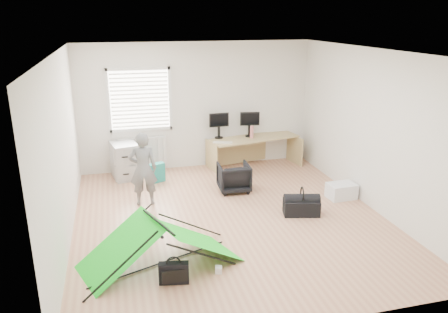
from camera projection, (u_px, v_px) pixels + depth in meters
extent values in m
plane|color=tan|center=(230.00, 218.00, 7.24)|extent=(5.50, 5.50, 0.00)
cube|color=silver|center=(197.00, 106.00, 9.36)|extent=(5.00, 0.02, 2.70)
cube|color=silver|center=(140.00, 100.00, 8.98)|extent=(1.20, 0.06, 1.20)
cube|color=silver|center=(143.00, 151.00, 9.28)|extent=(1.00, 0.12, 0.60)
cube|color=tan|center=(254.00, 152.00, 9.62)|extent=(2.04, 1.00, 0.67)
cube|color=#AAADAF|center=(125.00, 160.00, 8.95)|extent=(0.59, 0.71, 0.74)
cube|color=black|center=(219.00, 129.00, 9.41)|extent=(0.43, 0.11, 0.41)
cube|color=black|center=(249.00, 128.00, 9.54)|extent=(0.43, 0.16, 0.40)
cube|color=beige|center=(223.00, 142.00, 9.11)|extent=(0.42, 0.27, 0.02)
cylinder|color=#CD7273|center=(252.00, 132.00, 9.44)|extent=(0.09, 0.09, 0.27)
imported|color=black|center=(234.00, 177.00, 8.29)|extent=(0.61, 0.62, 0.54)
imported|color=slate|center=(143.00, 169.00, 7.59)|extent=(0.50, 0.35, 1.32)
cube|color=white|center=(341.00, 191.00, 8.00)|extent=(0.52, 0.38, 0.28)
cube|color=#1D8477|center=(156.00, 173.00, 8.76)|extent=(0.36, 0.25, 0.39)
cube|color=black|center=(174.00, 273.00, 5.45)|extent=(0.39, 0.18, 0.28)
cube|color=silver|center=(219.00, 270.00, 5.69)|extent=(0.11, 0.11, 0.09)
cube|color=black|center=(301.00, 207.00, 7.34)|extent=(0.65, 0.44, 0.26)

